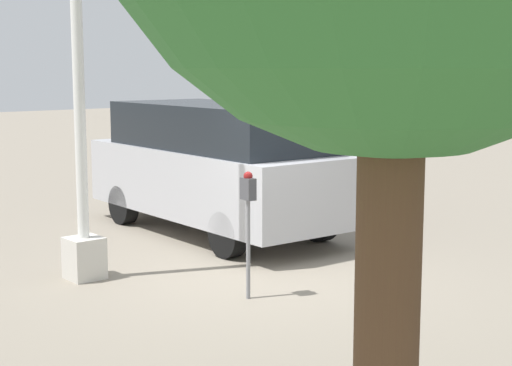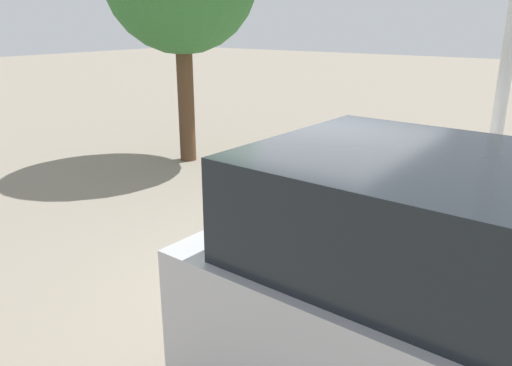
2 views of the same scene
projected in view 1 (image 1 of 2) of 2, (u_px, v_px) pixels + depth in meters
name	position (u px, v px, depth m)	size (l,w,h in m)	color
ground_plane	(264.00, 280.00, 10.23)	(80.00, 80.00, 0.00)	gray
parking_meter_near	(248.00, 205.00, 9.24)	(0.21, 0.14, 1.54)	gray
lamp_post	(81.00, 158.00, 10.06)	(0.44, 0.44, 5.32)	beige
parked_van	(217.00, 164.00, 13.01)	(5.20, 2.29, 2.16)	#B2B2B7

